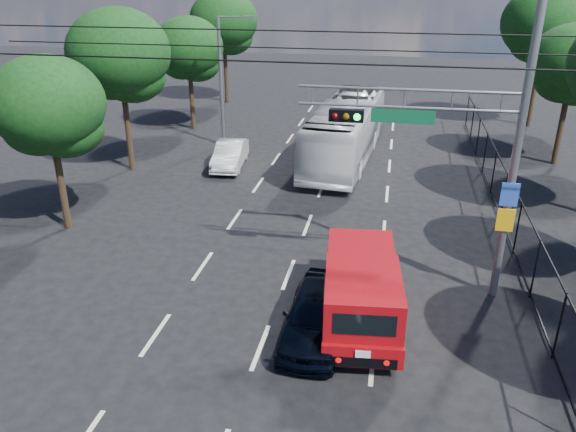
% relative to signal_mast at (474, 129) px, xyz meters
% --- Properties ---
extents(lane_markings, '(6.12, 38.00, 0.01)m').
position_rel_signal_mast_xyz_m(lane_markings, '(-5.28, 6.01, -5.24)').
color(lane_markings, beige).
rests_on(lane_markings, ground).
extents(signal_mast, '(6.43, 0.39, 9.50)m').
position_rel_signal_mast_xyz_m(signal_mast, '(0.00, 0.00, 0.00)').
color(signal_mast, slate).
rests_on(signal_mast, ground).
extents(streetlight_left, '(2.09, 0.22, 7.08)m').
position_rel_signal_mast_xyz_m(streetlight_left, '(-11.62, 14.01, -1.30)').
color(streetlight_left, slate).
rests_on(streetlight_left, ground).
extents(utility_wires, '(22.00, 5.04, 0.74)m').
position_rel_signal_mast_xyz_m(utility_wires, '(-5.28, 0.84, 1.99)').
color(utility_wires, black).
rests_on(utility_wires, ground).
extents(fence_right, '(0.06, 34.03, 2.00)m').
position_rel_signal_mast_xyz_m(fence_right, '(2.32, 4.18, -4.21)').
color(fence_right, black).
rests_on(fence_right, ground).
extents(tree_right_d, '(4.32, 4.32, 7.02)m').
position_rel_signal_mast_xyz_m(tree_right_d, '(6.13, 14.03, -0.39)').
color(tree_right_d, black).
rests_on(tree_right_d, ground).
extents(tree_right_e, '(5.28, 5.28, 8.58)m').
position_rel_signal_mast_xyz_m(tree_right_e, '(6.33, 22.03, 0.69)').
color(tree_right_e, black).
rests_on(tree_right_e, ground).
extents(tree_left_b, '(4.08, 4.08, 6.63)m').
position_rel_signal_mast_xyz_m(tree_left_b, '(-14.47, 2.03, -0.66)').
color(tree_left_b, black).
rests_on(tree_left_b, ground).
extents(tree_left_c, '(4.80, 4.80, 7.80)m').
position_rel_signal_mast_xyz_m(tree_left_c, '(-15.07, 9.03, 0.15)').
color(tree_left_c, black).
rests_on(tree_left_c, ground).
extents(tree_left_d, '(4.20, 4.20, 6.83)m').
position_rel_signal_mast_xyz_m(tree_left_d, '(-14.67, 17.03, -0.52)').
color(tree_left_d, black).
rests_on(tree_left_d, ground).
extents(tree_left_e, '(4.92, 4.92, 7.99)m').
position_rel_signal_mast_xyz_m(tree_left_e, '(-14.87, 25.03, 0.29)').
color(tree_left_e, black).
rests_on(tree_left_e, ground).
extents(red_pickup, '(2.52, 5.69, 2.06)m').
position_rel_signal_mast_xyz_m(red_pickup, '(-2.78, -2.26, -4.14)').
color(red_pickup, black).
rests_on(red_pickup, ground).
extents(navy_hatchback, '(1.76, 4.15, 1.40)m').
position_rel_signal_mast_xyz_m(navy_hatchback, '(-3.90, -3.16, -4.54)').
color(navy_hatchback, black).
rests_on(navy_hatchback, ground).
extents(white_bus, '(3.53, 11.42, 3.13)m').
position_rel_signal_mast_xyz_m(white_bus, '(-4.67, 12.68, -3.68)').
color(white_bus, silver).
rests_on(white_bus, ground).
extents(white_van, '(1.76, 4.03, 1.29)m').
position_rel_signal_mast_xyz_m(white_van, '(-10.32, 10.34, -4.60)').
color(white_van, silver).
rests_on(white_van, ground).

